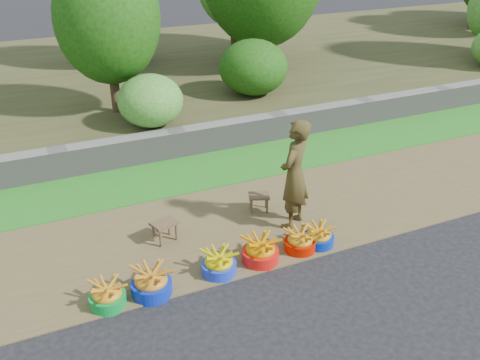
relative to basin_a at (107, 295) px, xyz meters
name	(u,v)px	position (x,y,z in m)	size (l,w,h in m)	color
ground_plane	(273,270)	(2.19, -0.20, -0.15)	(120.00, 120.00, 0.00)	black
dirt_shoulder	(236,225)	(2.19, 1.05, -0.14)	(80.00, 2.50, 0.02)	brown
grass_verge	(192,172)	(2.19, 3.05, -0.13)	(80.00, 1.50, 0.04)	#277A1E
retaining_wall	(177,143)	(2.19, 3.90, 0.12)	(80.00, 0.35, 0.55)	slate
earth_bank	(119,79)	(2.19, 8.80, 0.10)	(80.00, 10.00, 0.50)	#424121
basin_a	(107,295)	(0.00, 0.00, 0.00)	(0.46, 0.46, 0.34)	#08852F
basin_b	(151,283)	(0.56, -0.01, 0.02)	(0.52, 0.52, 0.39)	#0B25AC
basin_c	(219,264)	(1.49, 0.03, 0.01)	(0.47, 0.47, 0.35)	#1A34CD
basin_d	(260,251)	(2.12, 0.05, 0.02)	(0.52, 0.52, 0.39)	red
basin_e	(300,241)	(2.75, 0.06, 0.00)	(0.45, 0.45, 0.34)	#B01200
basin_f	(318,236)	(3.06, 0.07, 0.00)	(0.45, 0.45, 0.33)	#0526A2
stool_left	(164,226)	(1.07, 1.07, 0.12)	(0.42, 0.36, 0.32)	brown
stool_right	(259,198)	(2.70, 1.29, 0.10)	(0.39, 0.35, 0.29)	brown
vendor_woman	(294,175)	(2.98, 0.70, 0.72)	(0.62, 0.41, 1.71)	black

